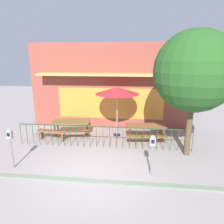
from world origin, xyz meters
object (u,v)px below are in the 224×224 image
at_px(patio_bench, 52,133).
at_px(parking_meter_far, 10,138).
at_px(picnic_table_right, 146,129).
at_px(patio_umbrella, 117,91).
at_px(street_tree, 195,72).
at_px(parking_meter_near, 152,145).
at_px(picnic_table_left, 71,124).

height_order(patio_bench, parking_meter_far, parking_meter_far).
bearing_deg(picnic_table_right, patio_umbrella, 158.19).
bearing_deg(street_tree, picnic_table_right, 142.72).
bearing_deg(parking_meter_far, parking_meter_near, 0.80).
bearing_deg(patio_bench, picnic_table_left, 39.87).
bearing_deg(parking_meter_far, patio_umbrella, 46.07).
distance_m(patio_umbrella, parking_meter_near, 3.93).
distance_m(patio_bench, parking_meter_far, 2.72).
bearing_deg(street_tree, parking_meter_near, -132.42).
xyz_separation_m(parking_meter_near, parking_meter_far, (-4.85, -0.07, 0.04)).
height_order(patio_umbrella, patio_bench, patio_umbrella).
relative_size(picnic_table_left, patio_bench, 1.36).
height_order(patio_umbrella, parking_meter_near, patio_umbrella).
distance_m(parking_meter_near, parking_meter_far, 4.85).
distance_m(picnic_table_left, picnic_table_right, 3.65).
xyz_separation_m(parking_meter_near, street_tree, (1.54, 1.69, 2.22)).
distance_m(picnic_table_left, patio_umbrella, 2.82).
bearing_deg(patio_bench, patio_umbrella, 17.75).
relative_size(patio_umbrella, parking_meter_far, 1.67).
relative_size(patio_bench, parking_meter_near, 1.01).
bearing_deg(picnic_table_left, parking_meter_near, -40.25).
relative_size(parking_meter_far, street_tree, 0.30).
bearing_deg(patio_bench, picnic_table_right, 5.22).
distance_m(parking_meter_near, street_tree, 3.19).
relative_size(picnic_table_right, patio_bench, 1.32).
bearing_deg(patio_umbrella, parking_meter_near, -67.31).
xyz_separation_m(picnic_table_left, parking_meter_far, (-1.15, -3.20, 0.53)).
xyz_separation_m(picnic_table_right, street_tree, (1.59, -1.21, 2.70)).
xyz_separation_m(patio_bench, parking_meter_far, (-0.40, -2.57, 0.79)).
bearing_deg(patio_bench, street_tree, -7.71).
bearing_deg(picnic_table_right, street_tree, -37.28).
bearing_deg(street_tree, picnic_table_left, 164.63).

